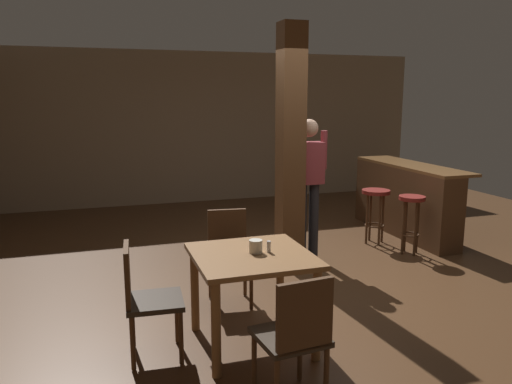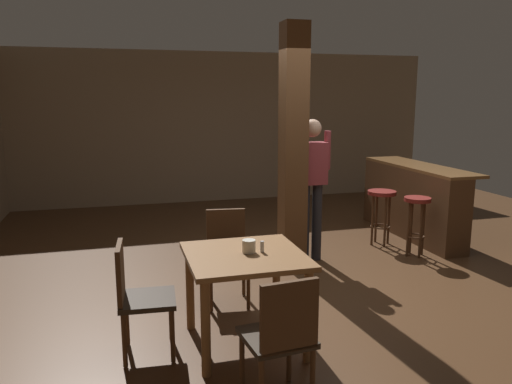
{
  "view_description": "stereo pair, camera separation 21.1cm",
  "coord_description": "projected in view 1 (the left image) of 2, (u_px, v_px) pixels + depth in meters",
  "views": [
    {
      "loc": [
        -2.28,
        -4.82,
        1.98
      ],
      "look_at": [
        -0.72,
        -0.0,
        1.01
      ],
      "focal_mm": 35.0,
      "sensor_mm": 36.0,
      "label": 1
    },
    {
      "loc": [
        -2.08,
        -4.88,
        1.98
      ],
      "look_at": [
        -0.72,
        -0.0,
        1.01
      ],
      "focal_mm": 35.0,
      "sensor_mm": 36.0,
      "label": 2
    }
  ],
  "objects": [
    {
      "name": "pillar",
      "position": [
        291.0,
        147.0,
        5.79
      ],
      "size": [
        0.28,
        0.28,
        2.8
      ],
      "primitive_type": "cube",
      "color": "brown",
      "rests_on": "ground_plane"
    },
    {
      "name": "napkin_cup",
      "position": [
        256.0,
        246.0,
        3.94
      ],
      "size": [
        0.11,
        0.11,
        0.1
      ],
      "primitive_type": "cylinder",
      "color": "silver",
      "rests_on": "dining_table"
    },
    {
      "name": "bar_counter",
      "position": [
        404.0,
        199.0,
        7.21
      ],
      "size": [
        0.56,
        2.13,
        1.02
      ],
      "color": "brown",
      "rests_on": "ground_plane"
    },
    {
      "name": "chair_north",
      "position": [
        229.0,
        252.0,
        4.81
      ],
      "size": [
        0.47,
        0.47,
        0.89
      ],
      "color": "#2D2319",
      "rests_on": "ground_plane"
    },
    {
      "name": "salt_shaker",
      "position": [
        269.0,
        247.0,
        3.95
      ],
      "size": [
        0.03,
        0.03,
        0.09
      ],
      "primitive_type": "cylinder",
      "color": "silver",
      "rests_on": "dining_table"
    },
    {
      "name": "ground_plane",
      "position": [
        317.0,
        277.0,
        5.57
      ],
      "size": [
        10.8,
        10.8,
        0.0
      ],
      "primitive_type": "plane",
      "color": "#4C301C"
    },
    {
      "name": "wall_back",
      "position": [
        219.0,
        127.0,
        9.51
      ],
      "size": [
        8.0,
        0.1,
        2.8
      ],
      "primitive_type": "cube",
      "color": "gray",
      "rests_on": "ground_plane"
    },
    {
      "name": "chair_west",
      "position": [
        144.0,
        295.0,
        3.76
      ],
      "size": [
        0.45,
        0.45,
        0.89
      ],
      "color": "#2D2319",
      "rests_on": "ground_plane"
    },
    {
      "name": "bar_stool_mid",
      "position": [
        376.0,
        203.0,
        6.75
      ],
      "size": [
        0.38,
        0.38,
        0.74
      ],
      "color": "maroon",
      "rests_on": "ground_plane"
    },
    {
      "name": "bar_stool_near",
      "position": [
        411.0,
        211.0,
        6.29
      ],
      "size": [
        0.33,
        0.33,
        0.75
      ],
      "color": "maroon",
      "rests_on": "ground_plane"
    },
    {
      "name": "chair_south",
      "position": [
        295.0,
        334.0,
        3.15
      ],
      "size": [
        0.46,
        0.46,
        0.89
      ],
      "color": "#2D2319",
      "rests_on": "ground_plane"
    },
    {
      "name": "dining_table",
      "position": [
        252.0,
        270.0,
        3.95
      ],
      "size": [
        0.92,
        0.92,
        0.77
      ],
      "color": "brown",
      "rests_on": "ground_plane"
    },
    {
      "name": "standing_person",
      "position": [
        308.0,
        179.0,
        5.99
      ],
      "size": [
        0.47,
        0.21,
        1.72
      ],
      "color": "maroon",
      "rests_on": "ground_plane"
    }
  ]
}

